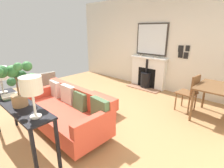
# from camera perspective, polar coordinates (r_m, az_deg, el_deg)

# --- Properties ---
(ground_plane) EXTENTS (5.36, 6.21, 0.01)m
(ground_plane) POSITION_cam_1_polar(r_m,az_deg,el_deg) (4.10, -7.95, -9.23)
(ground_plane) COLOR #A87A4C
(wall_left) EXTENTS (0.12, 6.21, 2.85)m
(wall_left) POSITION_cam_1_polar(r_m,az_deg,el_deg) (5.75, 12.95, 13.19)
(wall_left) COLOR beige
(wall_left) RESTS_ON ground
(fireplace) EXTENTS (0.53, 1.25, 1.01)m
(fireplace) POSITION_cam_1_polar(r_m,az_deg,el_deg) (5.71, 11.82, 3.20)
(fireplace) COLOR #93664C
(fireplace) RESTS_ON ground
(mirror_over_mantel) EXTENTS (0.04, 1.05, 0.97)m
(mirror_over_mantel) POSITION_cam_1_polar(r_m,az_deg,el_deg) (5.63, 13.13, 14.39)
(mirror_over_mantel) COLOR #2D2823
(mantel_bowl_near) EXTENTS (0.12, 0.12, 0.05)m
(mantel_bowl_near) POSITION_cam_1_polar(r_m,az_deg,el_deg) (5.76, 9.74, 9.48)
(mantel_bowl_near) COLOR #9E9384
(mantel_bowl_near) RESTS_ON fireplace
(mantel_bowl_far) EXTENTS (0.12, 0.12, 0.04)m
(mantel_bowl_far) POSITION_cam_1_polar(r_m,az_deg,el_deg) (5.49, 14.45, 8.73)
(mantel_bowl_far) COLOR #9E9384
(mantel_bowl_far) RESTS_ON fireplace
(sofa) EXTENTS (0.89, 1.97, 0.77)m
(sofa) POSITION_cam_1_polar(r_m,az_deg,el_deg) (3.43, -15.06, -8.95)
(sofa) COLOR #B2B2B7
(sofa) RESTS_ON ground
(ottoman) EXTENTS (0.62, 0.83, 0.37)m
(ottoman) POSITION_cam_1_polar(r_m,az_deg,el_deg) (3.95, -5.23, -6.52)
(ottoman) COLOR #B2B2B7
(ottoman) RESTS_ON ground
(armchair_accent) EXTENTS (0.72, 0.63, 0.81)m
(armchair_accent) POSITION_cam_1_polar(r_m,az_deg,el_deg) (4.84, -22.40, -0.26)
(armchair_accent) COLOR #4C3321
(armchair_accent) RESTS_ON ground
(console_table) EXTENTS (0.37, 1.69, 0.80)m
(console_table) POSITION_cam_1_polar(r_m,az_deg,el_deg) (2.99, -28.92, -7.29)
(console_table) COLOR black
(console_table) RESTS_ON ground
(table_lamp_near_end) EXTENTS (0.26, 0.26, 0.46)m
(table_lamp_near_end) POSITION_cam_1_polar(r_m,az_deg,el_deg) (3.44, -33.54, 2.85)
(table_lamp_near_end) COLOR beige
(table_lamp_near_end) RESTS_ON console_table
(table_lamp_far_end) EXTENTS (0.26, 0.26, 0.53)m
(table_lamp_far_end) POSITION_cam_1_polar(r_m,az_deg,el_deg) (2.25, -25.45, -0.74)
(table_lamp_far_end) COLOR white
(table_lamp_far_end) RESTS_ON console_table
(potted_plant) EXTENTS (0.48, 0.43, 0.65)m
(potted_plant) POSITION_cam_1_polar(r_m,az_deg,el_deg) (2.73, -29.44, 1.38)
(potted_plant) COLOR #99704C
(potted_plant) RESTS_ON console_table
(book_stack) EXTENTS (0.28, 0.24, 0.06)m
(book_stack) POSITION_cam_1_polar(r_m,az_deg,el_deg) (3.20, -30.83, -3.54)
(book_stack) COLOR #4C7056
(book_stack) RESTS_ON console_table
(dining_table) EXTENTS (0.96, 0.85, 0.74)m
(dining_table) POSITION_cam_1_polar(r_m,az_deg,el_deg) (4.13, 32.47, -2.15)
(dining_table) COLOR brown
(dining_table) RESTS_ON ground
(dining_chair_near_fireplace) EXTENTS (0.45, 0.45, 0.89)m
(dining_chair_near_fireplace) POSITION_cam_1_polar(r_m,az_deg,el_deg) (4.27, 24.89, -2.02)
(dining_chair_near_fireplace) COLOR brown
(dining_chair_near_fireplace) RESTS_ON ground
(photo_gallery_row) EXTENTS (0.02, 0.31, 0.36)m
(photo_gallery_row) POSITION_cam_1_polar(r_m,az_deg,el_deg) (5.24, 22.81, 9.91)
(photo_gallery_row) COLOR black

